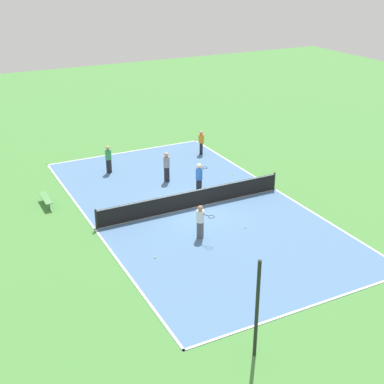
{
  "coord_description": "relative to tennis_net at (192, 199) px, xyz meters",
  "views": [
    {
      "loc": [
        11.33,
        22.16,
        11.95
      ],
      "look_at": [
        0.0,
        0.0,
        0.9
      ],
      "focal_mm": 50.0,
      "sensor_mm": 36.0,
      "label": 1
    }
  ],
  "objects": [
    {
      "name": "court_surface",
      "position": [
        0.0,
        0.0,
        -0.52
      ],
      "size": [
        10.5,
        19.23,
        0.02
      ],
      "color": "#4C729E",
      "rests_on": "ground_plane"
    },
    {
      "name": "player_center_orange",
      "position": [
        -4.23,
        -6.95,
        0.38
      ],
      "size": [
        0.49,
        0.49,
        1.58
      ],
      "rotation": [
        0.0,
        0.0,
        4.19
      ],
      "color": "black",
      "rests_on": "court_surface"
    },
    {
      "name": "bench",
      "position": [
        6.63,
        -3.73,
        -0.14
      ],
      "size": [
        0.36,
        1.7,
        0.45
      ],
      "rotation": [
        0.0,
        0.0,
        1.57
      ],
      "color": "#4C8C4C",
      "rests_on": "ground_plane"
    },
    {
      "name": "fence_post_back_right",
      "position": [
        3.23,
        10.8,
        1.25
      ],
      "size": [
        0.12,
        0.12,
        3.57
      ],
      "color": "black",
      "rests_on": "ground_plane"
    },
    {
      "name": "tennis_net",
      "position": [
        0.0,
        0.0,
        0.0
      ],
      "size": [
        10.3,
        0.1,
        1.01
      ],
      "color": "black",
      "rests_on": "court_surface"
    },
    {
      "name": "tennis_ball_midcourt",
      "position": [
        3.71,
        3.76,
        -0.48
      ],
      "size": [
        0.07,
        0.07,
        0.07
      ],
      "primitive_type": "sphere",
      "color": "#CCE033",
      "rests_on": "court_surface"
    },
    {
      "name": "player_far_white",
      "position": [
        1.12,
        3.04,
        0.42
      ],
      "size": [
        0.72,
        0.98,
        1.63
      ],
      "rotation": [
        0.0,
        0.0,
        2.04
      ],
      "color": "#4C4C51",
      "rests_on": "court_surface"
    },
    {
      "name": "player_far_green",
      "position": [
        2.2,
        -6.59,
        0.45
      ],
      "size": [
        0.51,
        0.51,
        1.68
      ],
      "rotation": [
        0.0,
        0.0,
        5.42
      ],
      "color": "black",
      "rests_on": "court_surface"
    },
    {
      "name": "tennis_ball_near_net",
      "position": [
        -1.25,
        3.18,
        -0.48
      ],
      "size": [
        0.07,
        0.07,
        0.07
      ],
      "primitive_type": "sphere",
      "color": "#CCE033",
      "rests_on": "court_surface"
    },
    {
      "name": "player_baseline_gray",
      "position": [
        -0.3,
        -3.77,
        0.51
      ],
      "size": [
        0.44,
        0.44,
        1.77
      ],
      "rotation": [
        0.0,
        0.0,
        4.97
      ],
      "color": "black",
      "rests_on": "court_surface"
    },
    {
      "name": "ground_plane",
      "position": [
        0.0,
        0.0,
        -0.53
      ],
      "size": [
        80.0,
        80.0,
        0.0
      ],
      "primitive_type": "plane",
      "color": "#47843D"
    },
    {
      "name": "player_near_blue",
      "position": [
        -1.07,
        -1.24,
        0.55
      ],
      "size": [
        0.97,
        0.76,
        1.82
      ],
      "rotation": [
        0.0,
        0.0,
        3.67
      ],
      "color": "black",
      "rests_on": "court_surface"
    },
    {
      "name": "tennis_ball_left_sideline",
      "position": [
        -4.19,
        -2.9,
        -0.48
      ],
      "size": [
        0.07,
        0.07,
        0.07
      ],
      "primitive_type": "sphere",
      "color": "#CCE033",
      "rests_on": "court_surface"
    }
  ]
}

